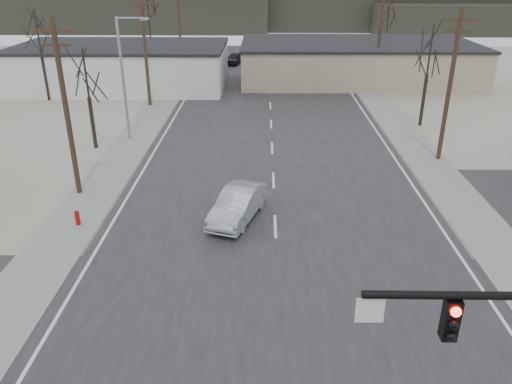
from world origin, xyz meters
TOP-DOWN VIEW (x-y plane):
  - ground at (0.00, 0.00)m, footprint 140.00×140.00m
  - main_road at (0.00, 15.00)m, footprint 18.00×110.00m
  - cross_road at (0.00, 0.00)m, footprint 90.00×10.00m
  - sidewalk_left at (-10.60, 20.00)m, footprint 3.00×90.00m
  - sidewalk_right at (10.60, 20.00)m, footprint 3.00×90.00m
  - fire_hydrant at (-10.20, 8.00)m, footprint 0.24×0.24m
  - building_left_far at (-16.00, 40.00)m, footprint 22.30×12.30m
  - building_right_far at (10.00, 44.00)m, footprint 26.30×14.30m
  - upole_left_b at (-11.50, 12.00)m, footprint 2.20×0.30m
  - upole_left_c at (-11.50, 32.00)m, footprint 2.20×0.30m
  - upole_left_d at (-11.50, 52.00)m, footprint 2.20×0.30m
  - upole_right_a at (11.50, 18.00)m, footprint 2.20×0.30m
  - upole_right_b at (11.50, 40.00)m, footprint 2.20×0.30m
  - streetlight_main at (-10.80, 22.00)m, footprint 2.40×0.25m
  - tree_left_near at (-13.00, 20.00)m, footprint 3.30×3.30m
  - tree_right_mid at (12.50, 26.00)m, footprint 3.74×3.74m
  - tree_left_far at (-14.00, 46.00)m, footprint 3.96×3.96m
  - tree_right_far at (15.00, 52.00)m, footprint 3.52×3.52m
  - tree_left_mid at (-22.00, 34.00)m, footprint 3.96×3.96m
  - hill_left at (-35.00, 92.00)m, footprint 70.00×18.00m
  - hill_center at (15.00, 96.00)m, footprint 80.00×18.00m
  - sedan_crossing at (-1.96, 8.84)m, footprint 3.16×5.21m
  - car_far_a at (4.25, 43.46)m, footprint 4.16×5.70m
  - car_far_b at (-4.61, 53.66)m, footprint 2.85×4.57m

SIDE VIEW (x-z plane):
  - ground at x=0.00m, z-range 0.00..0.00m
  - cross_road at x=0.00m, z-range 0.00..0.04m
  - main_road at x=0.00m, z-range 0.00..0.05m
  - sidewalk_left at x=-10.60m, z-range 0.00..0.06m
  - sidewalk_right at x=10.60m, z-range 0.00..0.06m
  - fire_hydrant at x=-10.20m, z-range 0.02..0.89m
  - car_far_b at x=-4.61m, z-range 0.05..1.50m
  - car_far_a at x=4.25m, z-range 0.05..1.58m
  - sedan_crossing at x=-1.96m, z-range 0.05..1.67m
  - building_right_far at x=10.00m, z-range 0.00..4.30m
  - building_left_far at x=-16.00m, z-range 0.01..4.51m
  - hill_left at x=-35.00m, z-range 0.00..7.00m
  - hill_center at x=15.00m, z-range 0.00..9.00m
  - streetlight_main at x=-10.80m, z-range 0.59..9.59m
  - upole_left_b at x=-11.50m, z-range 0.22..10.22m
  - upole_left_c at x=-11.50m, z-range 0.22..10.22m
  - upole_left_d at x=-11.50m, z-range 0.22..10.22m
  - upole_right_a at x=11.50m, z-range 0.22..10.22m
  - upole_right_b at x=11.50m, z-range 0.22..10.22m
  - tree_left_near at x=-13.00m, z-range 1.55..8.90m
  - tree_right_far at x=15.00m, z-range 1.66..9.50m
  - tree_right_mid at x=12.50m, z-range 1.77..10.10m
  - tree_left_far at x=-14.00m, z-range 1.87..10.69m
  - tree_left_mid at x=-22.00m, z-range 1.87..10.69m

